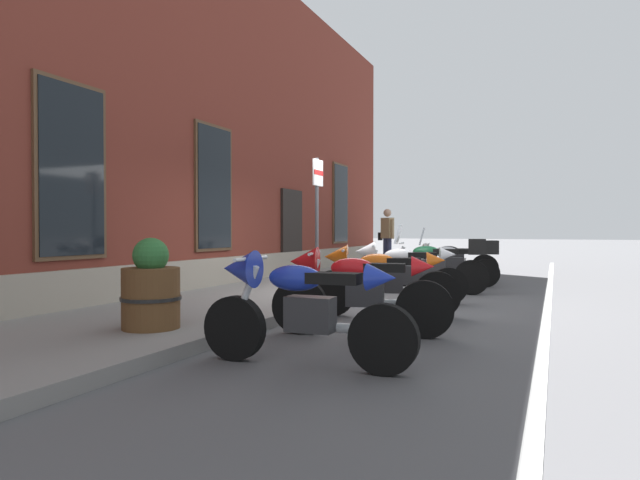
# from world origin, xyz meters

# --- Properties ---
(ground_plane) EXTENTS (140.00, 140.00, 0.00)m
(ground_plane) POSITION_xyz_m (0.00, 0.00, 0.00)
(ground_plane) COLOR #4C4C4F
(sidewalk) EXTENTS (26.59, 2.96, 0.15)m
(sidewalk) POSITION_xyz_m (0.00, 1.48, 0.07)
(sidewalk) COLOR slate
(sidewalk) RESTS_ON ground_plane
(lane_stripe) EXTENTS (26.59, 0.12, 0.01)m
(lane_stripe) POSITION_xyz_m (0.00, -3.20, 0.00)
(lane_stripe) COLOR silver
(lane_stripe) RESTS_ON ground_plane
(brick_pub_facade) EXTENTS (20.59, 6.13, 7.40)m
(brick_pub_facade) POSITION_xyz_m (-0.00, 5.97, 3.69)
(brick_pub_facade) COLOR maroon
(brick_pub_facade) RESTS_ON ground_plane
(motorcycle_blue_sport) EXTENTS (0.62, 2.10, 1.07)m
(motorcycle_blue_sport) POSITION_xyz_m (-4.53, -1.14, 0.58)
(motorcycle_blue_sport) COLOR black
(motorcycle_blue_sport) RESTS_ON ground_plane
(motorcycle_red_sport) EXTENTS (0.74, 2.13, 1.06)m
(motorcycle_red_sport) POSITION_xyz_m (-2.97, -1.13, 0.57)
(motorcycle_red_sport) COLOR black
(motorcycle_red_sport) RESTS_ON ground_plane
(motorcycle_orange_sport) EXTENTS (0.81, 2.12, 1.05)m
(motorcycle_orange_sport) POSITION_xyz_m (-1.51, -0.97, 0.57)
(motorcycle_orange_sport) COLOR black
(motorcycle_orange_sport) RESTS_ON ground_plane
(motorcycle_white_sport) EXTENTS (0.85, 2.01, 1.07)m
(motorcycle_white_sport) POSITION_xyz_m (-0.05, -0.89, 0.58)
(motorcycle_white_sport) COLOR black
(motorcycle_white_sport) RESTS_ON ground_plane
(motorcycle_green_touring) EXTENTS (0.72, 2.21, 1.37)m
(motorcycle_green_touring) POSITION_xyz_m (1.65, -1.18, 0.57)
(motorcycle_green_touring) COLOR black
(motorcycle_green_touring) RESTS_ON ground_plane
(motorcycle_silver_touring) EXTENTS (0.84, 2.09, 1.32)m
(motorcycle_silver_touring) POSITION_xyz_m (3.17, -1.29, 0.55)
(motorcycle_silver_touring) COLOR black
(motorcycle_silver_touring) RESTS_ON ground_plane
(motorcycle_black_naked) EXTENTS (0.68, 2.16, 0.93)m
(motorcycle_black_naked) POSITION_xyz_m (4.50, -0.97, 0.48)
(motorcycle_black_naked) COLOR black
(motorcycle_black_naked) RESTS_ON ground_plane
(pedestrian_tan_coat) EXTENTS (0.43, 0.59, 1.75)m
(pedestrian_tan_coat) POSITION_xyz_m (6.65, 1.33, 1.13)
(pedestrian_tan_coat) COLOR #2D3351
(pedestrian_tan_coat) RESTS_ON sidewalk
(parking_sign) EXTENTS (0.36, 0.07, 2.33)m
(parking_sign) POSITION_xyz_m (-0.69, 0.37, 1.66)
(parking_sign) COLOR #4C4C51
(parking_sign) RESTS_ON sidewalk
(barrel_planter) EXTENTS (0.67, 0.67, 1.02)m
(barrel_planter) POSITION_xyz_m (-4.19, 0.87, 0.57)
(barrel_planter) COLOR brown
(barrel_planter) RESTS_ON sidewalk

